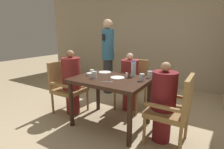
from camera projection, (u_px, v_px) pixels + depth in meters
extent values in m
plane|color=tan|center=(111.00, 124.00, 2.83)|extent=(16.00, 16.00, 0.00)
cube|color=tan|center=(161.00, 34.00, 4.63)|extent=(8.00, 0.06, 2.80)
cube|color=#331E14|center=(111.00, 80.00, 2.65)|extent=(1.12, 0.83, 0.05)
cylinder|color=#331E14|center=(71.00, 104.00, 2.70)|extent=(0.07, 0.07, 0.72)
cylinder|color=#331E14|center=(130.00, 121.00, 2.20)|extent=(0.07, 0.07, 0.72)
cylinder|color=#331E14|center=(98.00, 92.00, 3.29)|extent=(0.07, 0.07, 0.72)
cylinder|color=#331E14|center=(149.00, 102.00, 2.78)|extent=(0.07, 0.07, 0.72)
cube|color=olive|center=(70.00, 90.00, 3.17)|extent=(0.50, 0.50, 0.07)
cube|color=olive|center=(60.00, 74.00, 3.22)|extent=(0.05, 0.50, 0.47)
cube|color=olive|center=(78.00, 79.00, 3.32)|extent=(0.45, 0.04, 0.04)
cube|color=olive|center=(59.00, 85.00, 2.94)|extent=(0.45, 0.04, 0.04)
cylinder|color=olive|center=(88.00, 100.00, 3.29)|extent=(0.04, 0.04, 0.39)
cylinder|color=olive|center=(71.00, 109.00, 2.93)|extent=(0.04, 0.04, 0.39)
cylinder|color=olive|center=(70.00, 96.00, 3.52)|extent=(0.04, 0.04, 0.39)
cylinder|color=olive|center=(53.00, 103.00, 3.15)|extent=(0.04, 0.04, 0.39)
cylinder|color=maroon|center=(73.00, 101.00, 3.18)|extent=(0.24, 0.24, 0.46)
cylinder|color=maroon|center=(71.00, 74.00, 3.06)|extent=(0.32, 0.32, 0.56)
sphere|color=#997051|center=(70.00, 54.00, 2.98)|extent=(0.13, 0.13, 0.13)
cube|color=olive|center=(131.00, 87.00, 3.33)|extent=(0.50, 0.50, 0.07)
cube|color=olive|center=(136.00, 71.00, 3.46)|extent=(0.50, 0.05, 0.47)
cube|color=olive|center=(142.00, 81.00, 3.18)|extent=(0.04, 0.45, 0.04)
cube|color=olive|center=(120.00, 78.00, 3.41)|extent=(0.04, 0.45, 0.04)
cylinder|color=olive|center=(136.00, 105.00, 3.09)|extent=(0.04, 0.04, 0.39)
cylinder|color=olive|center=(115.00, 100.00, 3.31)|extent=(0.04, 0.04, 0.39)
cylinder|color=olive|center=(145.00, 97.00, 3.46)|extent=(0.04, 0.04, 0.39)
cylinder|color=olive|center=(125.00, 93.00, 3.68)|extent=(0.04, 0.04, 0.39)
cylinder|color=maroon|center=(129.00, 98.00, 3.33)|extent=(0.24, 0.24, 0.46)
cylinder|color=maroon|center=(130.00, 73.00, 3.21)|extent=(0.32, 0.32, 0.50)
sphere|color=beige|center=(130.00, 57.00, 3.14)|extent=(0.12, 0.12, 0.12)
cube|color=olive|center=(167.00, 112.00, 2.29)|extent=(0.50, 0.50, 0.07)
cube|color=olive|center=(188.00, 96.00, 2.11)|extent=(0.05, 0.50, 0.47)
cube|color=olive|center=(163.00, 107.00, 2.06)|extent=(0.45, 0.04, 0.04)
cube|color=olive|center=(172.00, 96.00, 2.44)|extent=(0.45, 0.04, 0.04)
cylinder|color=olive|center=(144.00, 131.00, 2.27)|extent=(0.04, 0.04, 0.39)
cylinder|color=olive|center=(155.00, 117.00, 2.64)|extent=(0.04, 0.04, 0.39)
cylinder|color=olive|center=(180.00, 142.00, 2.05)|extent=(0.04, 0.04, 0.39)
cylinder|color=olive|center=(186.00, 125.00, 2.41)|extent=(0.04, 0.04, 0.39)
cylinder|color=maroon|center=(162.00, 124.00, 2.36)|extent=(0.24, 0.24, 0.46)
cylinder|color=maroon|center=(164.00, 91.00, 2.25)|extent=(0.32, 0.32, 0.50)
sphere|color=tan|center=(166.00, 67.00, 2.18)|extent=(0.13, 0.13, 0.13)
cylinder|color=#2D2D33|center=(108.00, 76.00, 4.25)|extent=(0.23, 0.23, 0.82)
cylinder|color=teal|center=(108.00, 45.00, 4.07)|extent=(0.30, 0.30, 0.70)
sphere|color=tan|center=(108.00, 24.00, 3.96)|extent=(0.23, 0.23, 0.23)
cube|color=black|center=(104.00, 37.00, 3.88)|extent=(0.07, 0.01, 0.14)
cylinder|color=white|center=(117.00, 78.00, 2.66)|extent=(0.22, 0.22, 0.01)
cylinder|color=white|center=(105.00, 72.00, 3.02)|extent=(0.22, 0.22, 0.01)
cylinder|color=white|center=(92.00, 73.00, 2.97)|extent=(0.12, 0.12, 0.01)
cylinder|color=white|center=(92.00, 71.00, 2.96)|extent=(0.07, 0.07, 0.05)
cylinder|color=white|center=(90.00, 74.00, 2.82)|extent=(0.10, 0.10, 0.04)
cylinder|color=silver|center=(134.00, 69.00, 2.73)|extent=(0.07, 0.07, 0.23)
cylinder|color=#3359B2|center=(134.00, 61.00, 2.70)|extent=(0.04, 0.04, 0.03)
cylinder|color=silver|center=(94.00, 75.00, 2.64)|extent=(0.07, 0.07, 0.10)
cylinder|color=silver|center=(142.00, 77.00, 2.49)|extent=(0.07, 0.07, 0.10)
cylinder|color=silver|center=(150.00, 74.00, 2.66)|extent=(0.07, 0.07, 0.10)
cylinder|color=white|center=(127.00, 75.00, 2.72)|extent=(0.03, 0.03, 0.07)
cylinder|color=#4C3D2D|center=(129.00, 75.00, 2.71)|extent=(0.03, 0.03, 0.06)
cube|color=silver|center=(106.00, 82.00, 2.45)|extent=(0.14, 0.07, 0.00)
cube|color=silver|center=(111.00, 82.00, 2.44)|extent=(0.04, 0.04, 0.00)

